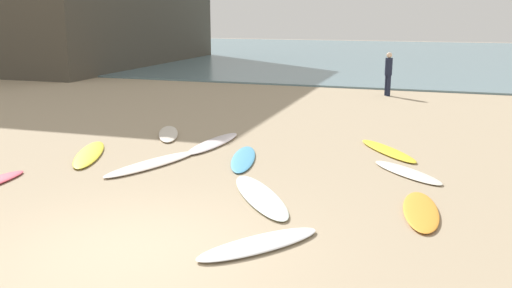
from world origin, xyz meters
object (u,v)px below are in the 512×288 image
(surfboard_8, at_px, (152,164))
(surfboard_9, at_px, (387,151))
(surfboard_7, at_px, (259,244))
(surfboard_1, at_px, (89,154))
(surfboard_0, at_px, (407,172))
(surfboard_10, at_px, (214,143))
(beachgoer_near, at_px, (388,72))
(surfboard_3, at_px, (243,159))
(surfboard_6, at_px, (168,134))
(surfboard_5, at_px, (421,211))
(surfboard_2, at_px, (260,196))

(surfboard_8, distance_m, surfboard_9, 5.43)
(surfboard_7, bearing_deg, surfboard_1, -175.93)
(surfboard_0, bearing_deg, surfboard_9, 64.02)
(surfboard_10, distance_m, beachgoer_near, 10.34)
(surfboard_3, height_order, surfboard_6, surfboard_6)
(surfboard_3, relative_size, surfboard_9, 0.98)
(surfboard_3, xyz_separation_m, surfboard_5, (3.89, -2.16, 0.00))
(surfboard_5, bearing_deg, surfboard_2, -3.24)
(surfboard_10, bearing_deg, surfboard_9, 12.40)
(surfboard_6, bearing_deg, surfboard_3, 120.90)
(beachgoer_near, bearing_deg, surfboard_1, 123.49)
(surfboard_3, xyz_separation_m, surfboard_10, (-1.21, 1.14, 0.01))
(surfboard_3, height_order, surfboard_7, surfboard_7)
(surfboard_0, relative_size, surfboard_3, 0.85)
(surfboard_0, bearing_deg, surfboard_7, -155.45)
(surfboard_1, height_order, surfboard_8, surfboard_1)
(surfboard_3, bearing_deg, beachgoer_near, -115.46)
(surfboard_6, distance_m, beachgoer_near, 10.39)
(surfboard_1, xyz_separation_m, surfboard_10, (2.26, 1.93, 0.00))
(beachgoer_near, bearing_deg, surfboard_7, 147.81)
(surfboard_1, distance_m, surfboard_8, 1.78)
(surfboard_8, relative_size, surfboard_10, 1.04)
(surfboard_1, xyz_separation_m, surfboard_3, (3.47, 0.79, -0.01))
(surfboard_8, distance_m, surfboard_10, 2.22)
(surfboard_9, relative_size, surfboard_10, 0.94)
(surfboard_1, height_order, surfboard_9, surfboard_1)
(surfboard_10, bearing_deg, surfboard_7, -57.14)
(surfboard_1, bearing_deg, surfboard_8, -33.47)
(surfboard_0, relative_size, surfboard_2, 0.76)
(surfboard_0, distance_m, surfboard_3, 3.50)
(surfboard_1, height_order, surfboard_10, surfboard_10)
(surfboard_0, bearing_deg, surfboard_5, -124.80)
(surfboard_3, bearing_deg, surfboard_9, -164.07)
(surfboard_0, height_order, beachgoer_near, beachgoer_near)
(beachgoer_near, bearing_deg, surfboard_10, 130.40)
(surfboard_0, distance_m, beachgoer_near, 10.99)
(surfboard_8, bearing_deg, surfboard_6, -51.87)
(surfboard_7, height_order, surfboard_10, surfboard_10)
(surfboard_0, height_order, surfboard_7, surfboard_7)
(surfboard_5, relative_size, surfboard_10, 0.79)
(surfboard_2, bearing_deg, surfboard_5, -31.96)
(surfboard_2, height_order, surfboard_3, surfboard_2)
(surfboard_2, xyz_separation_m, surfboard_9, (1.77, 4.09, -0.00))
(surfboard_0, bearing_deg, surfboard_1, 142.79)
(surfboard_1, bearing_deg, surfboard_3, -12.81)
(surfboard_5, relative_size, beachgoer_near, 1.16)
(surfboard_5, bearing_deg, beachgoer_near, -88.01)
(surfboard_2, bearing_deg, surfboard_3, 81.89)
(surfboard_1, xyz_separation_m, beachgoer_near, (5.43, 11.73, 0.90))
(surfboard_2, distance_m, beachgoer_near, 13.30)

